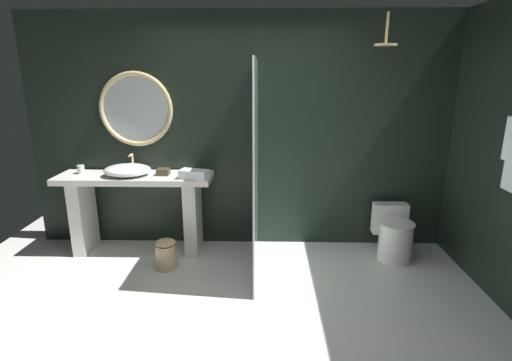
# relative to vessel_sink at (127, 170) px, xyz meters

# --- Properties ---
(ground_plane) EXTENTS (5.76, 5.76, 0.00)m
(ground_plane) POSITION_rel_vessel_sink_xyz_m (1.22, -1.56, -0.95)
(ground_plane) COLOR silver
(back_wall_panel) EXTENTS (4.80, 0.10, 2.60)m
(back_wall_panel) POSITION_rel_vessel_sink_xyz_m (1.22, 0.34, 0.35)
(back_wall_panel) COLOR black
(back_wall_panel) RESTS_ON ground_plane
(vanity_counter) EXTENTS (1.67, 0.48, 0.89)m
(vanity_counter) POSITION_rel_vessel_sink_xyz_m (0.06, 0.03, -0.38)
(vanity_counter) COLOR silver
(vanity_counter) RESTS_ON ground_plane
(vessel_sink) EXTENTS (0.50, 0.41, 0.21)m
(vessel_sink) POSITION_rel_vessel_sink_xyz_m (0.00, 0.00, 0.00)
(vessel_sink) COLOR white
(vessel_sink) RESTS_ON vanity_counter
(tumbler_cup) EXTENTS (0.08, 0.08, 0.09)m
(tumbler_cup) POSITION_rel_vessel_sink_xyz_m (-0.54, 0.08, -0.02)
(tumbler_cup) COLOR silver
(tumbler_cup) RESTS_ON vanity_counter
(tissue_box) EXTENTS (0.13, 0.13, 0.07)m
(tissue_box) POSITION_rel_vessel_sink_xyz_m (0.38, 0.04, -0.03)
(tissue_box) COLOR #3D3323
(tissue_box) RESTS_ON vanity_counter
(round_wall_mirror) EXTENTS (0.81, 0.05, 0.81)m
(round_wall_mirror) POSITION_rel_vessel_sink_xyz_m (0.06, 0.25, 0.62)
(round_wall_mirror) COLOR #D6B77F
(shower_glass_panel) EXTENTS (0.02, 1.26, 2.10)m
(shower_glass_panel) POSITION_rel_vessel_sink_xyz_m (1.39, -0.33, 0.10)
(shower_glass_panel) COLOR silver
(shower_glass_panel) RESTS_ON ground_plane
(rain_shower_head) EXTENTS (0.21, 0.21, 0.30)m
(rain_shower_head) POSITION_rel_vessel_sink_xyz_m (2.59, -0.18, 1.28)
(rain_shower_head) COLOR #D6B77F
(toilet) EXTENTS (0.37, 0.52, 0.56)m
(toilet) POSITION_rel_vessel_sink_xyz_m (2.88, -0.07, -0.69)
(toilet) COLOR white
(toilet) RESTS_ON ground_plane
(waste_bin) EXTENTS (0.21, 0.21, 0.32)m
(waste_bin) POSITION_rel_vessel_sink_xyz_m (0.46, -0.39, -0.79)
(waste_bin) COLOR #D6B77F
(waste_bin) RESTS_ON ground_plane
(folded_hand_towel) EXTENTS (0.33, 0.22, 0.10)m
(folded_hand_towel) POSITION_rel_vessel_sink_xyz_m (0.74, -0.11, -0.01)
(folded_hand_towel) COLOR white
(folded_hand_towel) RESTS_ON vanity_counter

